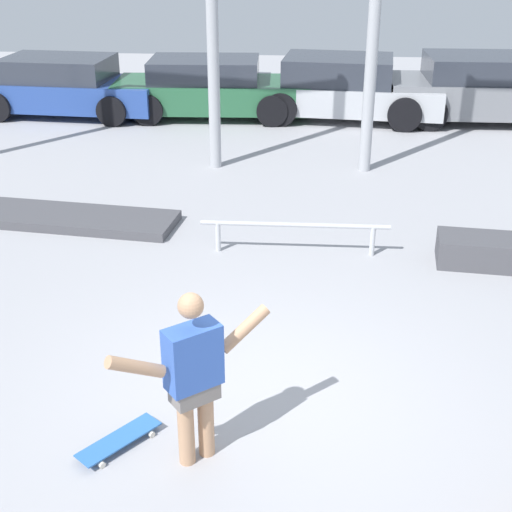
# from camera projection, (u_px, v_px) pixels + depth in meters

# --- Properties ---
(ground_plane) EXTENTS (36.00, 36.00, 0.00)m
(ground_plane) POSITION_uv_depth(u_px,v_px,m) (264.00, 397.00, 6.53)
(ground_plane) COLOR #9E9EA3
(skateboarder) EXTENTS (1.15, 0.95, 1.51)m
(skateboarder) POSITION_uv_depth(u_px,v_px,m) (194.00, 373.00, 5.45)
(skateboarder) COLOR tan
(skateboarder) RESTS_ON ground_plane
(skateboard) EXTENTS (0.63, 0.72, 0.08)m
(skateboard) POSITION_uv_depth(u_px,v_px,m) (119.00, 440.00, 5.90)
(skateboard) COLOR #2D66B2
(skateboard) RESTS_ON ground_plane
(manual_pad) EXTENTS (3.61, 1.30, 0.13)m
(manual_pad) POSITION_uv_depth(u_px,v_px,m) (55.00, 217.00, 10.29)
(manual_pad) COLOR #47474C
(manual_pad) RESTS_ON ground_plane
(grind_rail) EXTENTS (2.45, 0.09, 0.43)m
(grind_rail) POSITION_uv_depth(u_px,v_px,m) (295.00, 229.00, 9.20)
(grind_rail) COLOR #B7BABF
(grind_rail) RESTS_ON ground_plane
(parked_car_blue) EXTENTS (4.23, 2.07, 1.25)m
(parked_car_blue) POSITION_uv_depth(u_px,v_px,m) (65.00, 87.00, 15.70)
(parked_car_blue) COLOR #284793
(parked_car_blue) RESTS_ON ground_plane
(parked_car_green) EXTENTS (4.29, 1.98, 1.25)m
(parked_car_green) POSITION_uv_depth(u_px,v_px,m) (211.00, 88.00, 15.55)
(parked_car_green) COLOR #28603D
(parked_car_green) RESTS_ON ground_plane
(parked_car_silver) EXTENTS (4.27, 2.22, 1.32)m
(parked_car_silver) POSITION_uv_depth(u_px,v_px,m) (343.00, 89.00, 15.37)
(parked_car_silver) COLOR #B7BABF
(parked_car_silver) RESTS_ON ground_plane
(parked_car_grey) EXTENTS (4.21, 2.01, 1.38)m
(parked_car_grey) POSITION_uv_depth(u_px,v_px,m) (485.00, 89.00, 15.16)
(parked_car_grey) COLOR slate
(parked_car_grey) RESTS_ON ground_plane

